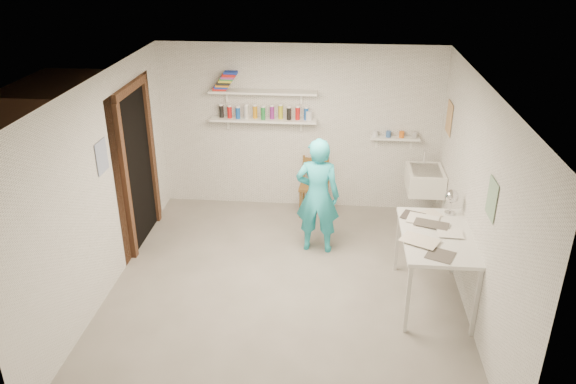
# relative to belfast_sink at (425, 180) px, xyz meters

# --- Properties ---
(floor) EXTENTS (4.00, 4.50, 0.02)m
(floor) POSITION_rel_belfast_sink_xyz_m (-1.75, -1.70, -0.71)
(floor) COLOR slate
(floor) RESTS_ON ground
(ceiling) EXTENTS (4.00, 4.50, 0.02)m
(ceiling) POSITION_rel_belfast_sink_xyz_m (-1.75, -1.70, 1.71)
(ceiling) COLOR silver
(ceiling) RESTS_ON wall_back
(wall_back) EXTENTS (4.00, 0.02, 2.40)m
(wall_back) POSITION_rel_belfast_sink_xyz_m (-1.75, 0.56, 0.50)
(wall_back) COLOR silver
(wall_back) RESTS_ON ground
(wall_front) EXTENTS (4.00, 0.02, 2.40)m
(wall_front) POSITION_rel_belfast_sink_xyz_m (-1.75, -3.96, 0.50)
(wall_front) COLOR silver
(wall_front) RESTS_ON ground
(wall_left) EXTENTS (0.02, 4.50, 2.40)m
(wall_left) POSITION_rel_belfast_sink_xyz_m (-3.76, -1.70, 0.50)
(wall_left) COLOR silver
(wall_left) RESTS_ON ground
(wall_right) EXTENTS (0.02, 4.50, 2.40)m
(wall_right) POSITION_rel_belfast_sink_xyz_m (0.26, -1.70, 0.50)
(wall_right) COLOR silver
(wall_right) RESTS_ON ground
(doorway_recess) EXTENTS (0.02, 0.90, 2.00)m
(doorway_recess) POSITION_rel_belfast_sink_xyz_m (-3.74, -0.65, 0.30)
(doorway_recess) COLOR black
(doorway_recess) RESTS_ON wall_left
(corridor_box) EXTENTS (1.40, 1.50, 2.10)m
(corridor_box) POSITION_rel_belfast_sink_xyz_m (-4.45, -0.65, 0.35)
(corridor_box) COLOR brown
(corridor_box) RESTS_ON ground
(door_lintel) EXTENTS (0.06, 1.05, 0.10)m
(door_lintel) POSITION_rel_belfast_sink_xyz_m (-3.72, -0.65, 1.35)
(door_lintel) COLOR brown
(door_lintel) RESTS_ON wall_left
(door_jamb_near) EXTENTS (0.06, 0.10, 2.00)m
(door_jamb_near) POSITION_rel_belfast_sink_xyz_m (-3.72, -1.15, 0.30)
(door_jamb_near) COLOR brown
(door_jamb_near) RESTS_ON ground
(door_jamb_far) EXTENTS (0.06, 0.10, 2.00)m
(door_jamb_far) POSITION_rel_belfast_sink_xyz_m (-3.72, -0.15, 0.30)
(door_jamb_far) COLOR brown
(door_jamb_far) RESTS_ON ground
(shelf_lower) EXTENTS (1.50, 0.22, 0.03)m
(shelf_lower) POSITION_rel_belfast_sink_xyz_m (-2.25, 0.43, 0.65)
(shelf_lower) COLOR white
(shelf_lower) RESTS_ON wall_back
(shelf_upper) EXTENTS (1.50, 0.22, 0.03)m
(shelf_upper) POSITION_rel_belfast_sink_xyz_m (-2.25, 0.43, 1.05)
(shelf_upper) COLOR white
(shelf_upper) RESTS_ON wall_back
(ledge_shelf) EXTENTS (0.70, 0.14, 0.03)m
(ledge_shelf) POSITION_rel_belfast_sink_xyz_m (-0.40, 0.47, 0.42)
(ledge_shelf) COLOR white
(ledge_shelf) RESTS_ON wall_back
(poster_left) EXTENTS (0.01, 0.28, 0.36)m
(poster_left) POSITION_rel_belfast_sink_xyz_m (-3.74, -1.65, 0.85)
(poster_left) COLOR #334C7F
(poster_left) RESTS_ON wall_left
(poster_right_a) EXTENTS (0.01, 0.34, 0.42)m
(poster_right_a) POSITION_rel_belfast_sink_xyz_m (0.24, 0.10, 0.85)
(poster_right_a) COLOR #995933
(poster_right_a) RESTS_ON wall_right
(poster_right_b) EXTENTS (0.01, 0.30, 0.38)m
(poster_right_b) POSITION_rel_belfast_sink_xyz_m (0.24, -2.25, 0.80)
(poster_right_b) COLOR #3F724C
(poster_right_b) RESTS_ON wall_right
(belfast_sink) EXTENTS (0.48, 0.60, 0.30)m
(belfast_sink) POSITION_rel_belfast_sink_xyz_m (0.00, 0.00, 0.00)
(belfast_sink) COLOR white
(belfast_sink) RESTS_ON wall_right
(man) EXTENTS (0.58, 0.41, 1.52)m
(man) POSITION_rel_belfast_sink_xyz_m (-1.43, -0.76, 0.06)
(man) COLOR #27B6C6
(man) RESTS_ON ground
(wall_clock) EXTENTS (0.28, 0.06, 0.27)m
(wall_clock) POSITION_rel_belfast_sink_xyz_m (-1.44, -0.54, 0.31)
(wall_clock) COLOR beige
(wall_clock) RESTS_ON man
(wooden_chair) EXTENTS (0.43, 0.41, 0.87)m
(wooden_chair) POSITION_rel_belfast_sink_xyz_m (-1.51, 0.24, -0.26)
(wooden_chair) COLOR brown
(wooden_chair) RESTS_ON ground
(work_table) EXTENTS (0.75, 1.25, 0.84)m
(work_table) POSITION_rel_belfast_sink_xyz_m (-0.11, -1.77, -0.28)
(work_table) COLOR silver
(work_table) RESTS_ON ground
(desk_lamp) EXTENTS (0.16, 0.16, 0.16)m
(desk_lamp) POSITION_rel_belfast_sink_xyz_m (0.10, -1.26, 0.36)
(desk_lamp) COLOR silver
(desk_lamp) RESTS_ON work_table
(spray_cans) EXTENTS (1.34, 0.06, 0.17)m
(spray_cans) POSITION_rel_belfast_sink_xyz_m (-2.25, 0.43, 0.75)
(spray_cans) COLOR black
(spray_cans) RESTS_ON shelf_lower
(book_stack) EXTENTS (0.34, 0.14, 0.25)m
(book_stack) POSITION_rel_belfast_sink_xyz_m (-2.77, 0.43, 1.19)
(book_stack) COLOR red
(book_stack) RESTS_ON shelf_upper
(ledge_pots) EXTENTS (0.48, 0.07, 0.09)m
(ledge_pots) POSITION_rel_belfast_sink_xyz_m (-0.40, 0.47, 0.48)
(ledge_pots) COLOR silver
(ledge_pots) RESTS_ON ledge_shelf
(papers) EXTENTS (0.30, 0.22, 0.03)m
(papers) POSITION_rel_belfast_sink_xyz_m (-0.11, -1.77, 0.15)
(papers) COLOR silver
(papers) RESTS_ON work_table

